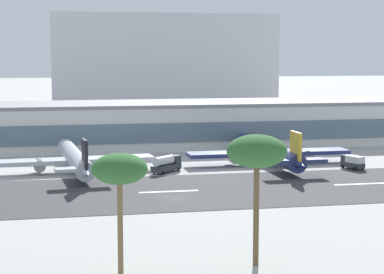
% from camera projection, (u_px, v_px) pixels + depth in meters
% --- Properties ---
extents(ground_plane, '(1400.00, 1400.00, 0.00)m').
position_uv_depth(ground_plane, '(172.00, 198.00, 133.53)').
color(ground_plane, '#A8A8A3').
extents(runway_strip, '(800.00, 36.71, 0.08)m').
position_uv_depth(runway_strip, '(167.00, 192.00, 139.25)').
color(runway_strip, '#38383A').
rests_on(runway_strip, ground_plane).
extents(runway_centreline_dash_4, '(12.00, 1.20, 0.01)m').
position_uv_depth(runway_centreline_dash_4, '(169.00, 191.00, 139.31)').
color(runway_centreline_dash_4, white).
rests_on(runway_centreline_dash_4, runway_strip).
extents(runway_centreline_dash_5, '(12.00, 1.20, 0.01)m').
position_uv_depth(runway_centreline_dash_5, '(361.00, 184.00, 147.40)').
color(runway_centreline_dash_5, white).
rests_on(runway_centreline_dash_5, runway_strip).
extents(terminal_building, '(176.69, 27.57, 13.25)m').
position_uv_depth(terminal_building, '(145.00, 125.00, 206.58)').
color(terminal_building, silver).
rests_on(terminal_building, ground_plane).
extents(distant_hotel_block, '(102.83, 38.72, 45.67)m').
position_uv_depth(distant_hotel_block, '(162.00, 64.00, 328.89)').
color(distant_hotel_block, '#BCBCC1').
rests_on(distant_hotel_block, ground_plane).
extents(airliner_black_tail_gate_0, '(37.05, 47.25, 9.86)m').
position_uv_depth(airliner_black_tail_gate_0, '(76.00, 159.00, 161.40)').
color(airliner_black_tail_gate_0, silver).
rests_on(airliner_black_tail_gate_0, ground_plane).
extents(airliner_gold_tail_gate_1, '(41.15, 49.26, 10.28)m').
position_uv_depth(airliner_gold_tail_gate_1, '(270.00, 152.00, 172.56)').
color(airliner_gold_tail_gate_1, navy).
rests_on(airliner_gold_tail_gate_1, ground_plane).
extents(service_box_truck_0, '(4.29, 6.46, 3.25)m').
position_uv_depth(service_box_truck_0, '(353.00, 162.00, 166.80)').
color(service_box_truck_0, '#2D3338').
rests_on(service_box_truck_0, ground_plane).
extents(service_baggage_tug_1, '(2.77, 3.56, 2.20)m').
position_uv_depth(service_baggage_tug_1, '(125.00, 172.00, 156.17)').
color(service_baggage_tug_1, '#2D3338').
rests_on(service_baggage_tug_1, ground_plane).
extents(service_fuel_truck_2, '(7.99, 7.70, 3.95)m').
position_uv_depth(service_fuel_truck_2, '(166.00, 164.00, 161.95)').
color(service_fuel_truck_2, '#2D3338').
rests_on(service_fuel_truck_2, ground_plane).
extents(palm_tree_1, '(7.80, 7.80, 17.19)m').
position_uv_depth(palm_tree_1, '(257.00, 153.00, 89.27)').
color(palm_tree_1, brown).
rests_on(palm_tree_1, ground_plane).
extents(palm_tree_2, '(6.85, 6.85, 15.49)m').
position_uv_depth(palm_tree_2, '(120.00, 171.00, 84.26)').
color(palm_tree_2, brown).
rests_on(palm_tree_2, ground_plane).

